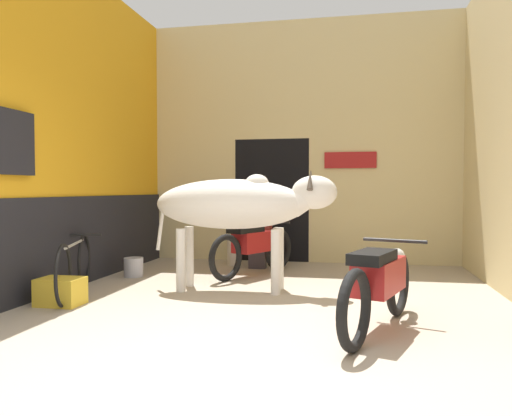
{
  "coord_description": "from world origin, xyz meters",
  "views": [
    {
      "loc": [
        0.87,
        -3.33,
        1.19
      ],
      "look_at": [
        -0.23,
        2.15,
        0.98
      ],
      "focal_mm": 35.0,
      "sensor_mm": 36.0,
      "label": 1
    }
  ],
  "objects_px": {
    "crate": "(61,292)",
    "shopkeeper_seated": "(259,226)",
    "motorcycle_near": "(379,282)",
    "plastic_stool": "(234,250)",
    "cow": "(240,205)",
    "bicycle": "(75,266)",
    "bucket": "(134,267)",
    "motorcycle_far": "(254,246)"
  },
  "relations": [
    {
      "from": "motorcycle_far",
      "to": "shopkeeper_seated",
      "type": "height_order",
      "value": "shopkeeper_seated"
    },
    {
      "from": "cow",
      "to": "bicycle",
      "type": "height_order",
      "value": "cow"
    },
    {
      "from": "shopkeeper_seated",
      "to": "plastic_stool",
      "type": "xyz_separation_m",
      "value": [
        -0.42,
        0.14,
        -0.39
      ]
    },
    {
      "from": "motorcycle_far",
      "to": "bucket",
      "type": "xyz_separation_m",
      "value": [
        -1.58,
        -0.43,
        -0.28
      ]
    },
    {
      "from": "motorcycle_near",
      "to": "motorcycle_far",
      "type": "height_order",
      "value": "same"
    },
    {
      "from": "crate",
      "to": "shopkeeper_seated",
      "type": "bearing_deg",
      "value": 61.79
    },
    {
      "from": "motorcycle_near",
      "to": "crate",
      "type": "distance_m",
      "value": 3.19
    },
    {
      "from": "bicycle",
      "to": "plastic_stool",
      "type": "xyz_separation_m",
      "value": [
        1.2,
        2.56,
        -0.1
      ]
    },
    {
      "from": "bicycle",
      "to": "shopkeeper_seated",
      "type": "bearing_deg",
      "value": 56.12
    },
    {
      "from": "bicycle",
      "to": "crate",
      "type": "xyz_separation_m",
      "value": [
        0.1,
        -0.43,
        -0.19
      ]
    },
    {
      "from": "cow",
      "to": "plastic_stool",
      "type": "bearing_deg",
      "value": 105.66
    },
    {
      "from": "cow",
      "to": "bucket",
      "type": "bearing_deg",
      "value": 159.31
    },
    {
      "from": "crate",
      "to": "cow",
      "type": "bearing_deg",
      "value": 33.6
    },
    {
      "from": "motorcycle_far",
      "to": "shopkeeper_seated",
      "type": "bearing_deg",
      "value": 95.2
    },
    {
      "from": "motorcycle_near",
      "to": "crate",
      "type": "relative_size",
      "value": 4.01
    },
    {
      "from": "cow",
      "to": "crate",
      "type": "xyz_separation_m",
      "value": [
        -1.64,
        -1.09,
        -0.86
      ]
    },
    {
      "from": "cow",
      "to": "bucket",
      "type": "relative_size",
      "value": 8.31
    },
    {
      "from": "shopkeeper_seated",
      "to": "crate",
      "type": "bearing_deg",
      "value": -118.21
    },
    {
      "from": "cow",
      "to": "motorcycle_near",
      "type": "distance_m",
      "value": 2.17
    },
    {
      "from": "motorcycle_far",
      "to": "bucket",
      "type": "distance_m",
      "value": 1.66
    },
    {
      "from": "shopkeeper_seated",
      "to": "plastic_stool",
      "type": "height_order",
      "value": "shopkeeper_seated"
    },
    {
      "from": "bicycle",
      "to": "crate",
      "type": "height_order",
      "value": "bicycle"
    },
    {
      "from": "cow",
      "to": "plastic_stool",
      "type": "height_order",
      "value": "cow"
    },
    {
      "from": "shopkeeper_seated",
      "to": "crate",
      "type": "height_order",
      "value": "shopkeeper_seated"
    },
    {
      "from": "cow",
      "to": "crate",
      "type": "distance_m",
      "value": 2.15
    },
    {
      "from": "shopkeeper_seated",
      "to": "crate",
      "type": "relative_size",
      "value": 2.69
    },
    {
      "from": "motorcycle_far",
      "to": "plastic_stool",
      "type": "xyz_separation_m",
      "value": [
        -0.49,
        0.86,
        -0.17
      ]
    },
    {
      "from": "bicycle",
      "to": "shopkeeper_seated",
      "type": "relative_size",
      "value": 1.37
    },
    {
      "from": "motorcycle_near",
      "to": "bicycle",
      "type": "relative_size",
      "value": 1.09
    },
    {
      "from": "motorcycle_near",
      "to": "shopkeeper_seated",
      "type": "bearing_deg",
      "value": 117.26
    },
    {
      "from": "bucket",
      "to": "bicycle",
      "type": "bearing_deg",
      "value": -94.65
    },
    {
      "from": "motorcycle_far",
      "to": "cow",
      "type": "bearing_deg",
      "value": -87.45
    },
    {
      "from": "cow",
      "to": "crate",
      "type": "height_order",
      "value": "cow"
    },
    {
      "from": "motorcycle_near",
      "to": "motorcycle_far",
      "type": "relative_size",
      "value": 1.09
    },
    {
      "from": "cow",
      "to": "bicycle",
      "type": "distance_m",
      "value": 1.97
    },
    {
      "from": "motorcycle_far",
      "to": "crate",
      "type": "relative_size",
      "value": 3.68
    },
    {
      "from": "bicycle",
      "to": "plastic_stool",
      "type": "distance_m",
      "value": 2.83
    },
    {
      "from": "motorcycle_near",
      "to": "bicycle",
      "type": "height_order",
      "value": "motorcycle_near"
    },
    {
      "from": "bicycle",
      "to": "bucket",
      "type": "height_order",
      "value": "bicycle"
    },
    {
      "from": "motorcycle_near",
      "to": "plastic_stool",
      "type": "xyz_separation_m",
      "value": [
        -2.06,
        3.32,
        -0.18
      ]
    },
    {
      "from": "plastic_stool",
      "to": "motorcycle_near",
      "type": "bearing_deg",
      "value": -58.21
    },
    {
      "from": "cow",
      "to": "motorcycle_near",
      "type": "xyz_separation_m",
      "value": [
        1.53,
        -1.42,
        -0.59
      ]
    }
  ]
}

